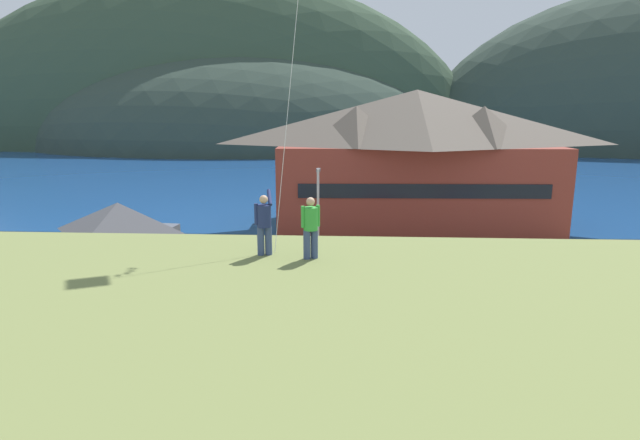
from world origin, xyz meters
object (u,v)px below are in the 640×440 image
at_px(storage_shed_near_lot, 121,245).
at_px(parked_car_lone_by_shed, 318,263).
at_px(parked_car_back_row_left, 568,274).
at_px(parking_light_pole, 318,208).
at_px(wharf_dock, 336,196).
at_px(parked_car_front_row_silver, 235,307).
at_px(parked_car_mid_row_far, 448,305).
at_px(parked_car_mid_row_near, 416,267).
at_px(person_kite_flyer, 264,222).
at_px(parked_car_mid_row_center, 230,262).
at_px(person_companion, 311,226).
at_px(moored_boat_wharfside, 306,190).
at_px(harbor_lodge, 415,156).

xyz_separation_m(storage_shed_near_lot, parked_car_lone_by_shed, (10.83, 2.28, -1.54)).
distance_m(parked_car_back_row_left, parking_light_pole, 15.21).
xyz_separation_m(wharf_dock, parked_car_front_row_silver, (-3.88, -35.53, 0.71)).
distance_m(parked_car_mid_row_far, parked_car_back_row_left, 9.05).
relative_size(parked_car_mid_row_near, parked_car_lone_by_shed, 1.02).
height_order(parked_car_mid_row_near, parked_car_front_row_silver, same).
bearing_deg(person_kite_flyer, parked_car_mid_row_center, 107.06).
height_order(parked_car_lone_by_shed, person_kite_flyer, person_kite_flyer).
bearing_deg(parking_light_pole, parked_car_mid_row_center, -144.41).
height_order(wharf_dock, parked_car_front_row_silver, parked_car_front_row_silver).
bearing_deg(parked_car_lone_by_shed, parked_car_mid_row_far, -44.47).
bearing_deg(storage_shed_near_lot, person_companion, -48.53).
relative_size(parked_car_mid_row_near, parked_car_back_row_left, 1.01).
bearing_deg(moored_boat_wharfside, storage_shed_near_lot, -103.50).
bearing_deg(harbor_lodge, parked_car_back_row_left, -67.57).
relative_size(moored_boat_wharfside, parked_car_front_row_silver, 1.69).
xyz_separation_m(person_kite_flyer, person_companion, (1.35, -0.30, -0.02)).
height_order(parked_car_front_row_silver, person_kite_flyer, person_kite_flyer).
bearing_deg(parked_car_back_row_left, moored_boat_wharfside, 118.56).
height_order(person_kite_flyer, person_companion, person_kite_flyer).
bearing_deg(wharf_dock, storage_shed_near_lot, -110.14).
bearing_deg(person_companion, parked_car_mid_row_near, 71.27).
bearing_deg(parking_light_pole, parked_car_mid_row_far, -56.19).
bearing_deg(storage_shed_near_lot, moored_boat_wharfside, 76.50).
bearing_deg(parked_car_back_row_left, parked_car_mid_row_far, -146.40).
bearing_deg(parked_car_lone_by_shed, parked_car_mid_row_center, -179.45).
bearing_deg(parked_car_mid_row_far, harbor_lodge, 87.41).
distance_m(harbor_lodge, parked_car_mid_row_near, 16.01).
height_order(wharf_dock, parking_light_pole, parking_light_pole).
relative_size(parking_light_pole, person_companion, 3.54).
bearing_deg(person_companion, storage_shed_near_lot, 131.47).
distance_m(parked_car_mid_row_far, person_kite_flyer, 12.63).
bearing_deg(parked_car_mid_row_far, parked_car_front_row_silver, -175.48).
relative_size(harbor_lodge, parked_car_lone_by_shed, 5.72).
bearing_deg(person_kite_flyer, harbor_lodge, 74.83).
xyz_separation_m(parked_car_lone_by_shed, person_kite_flyer, (-0.65, -15.02, 5.79)).
relative_size(parked_car_mid_row_far, person_companion, 2.49).
xyz_separation_m(harbor_lodge, wharf_dock, (-6.95, 13.79, -5.82)).
bearing_deg(parking_light_pole, wharf_dock, 88.56).
height_order(moored_boat_wharfside, parked_car_back_row_left, moored_boat_wharfside).
relative_size(parked_car_lone_by_shed, parking_light_pole, 0.69).
distance_m(moored_boat_wharfside, parked_car_lone_by_shed, 30.17).
xyz_separation_m(storage_shed_near_lot, parked_car_mid_row_near, (16.56, 1.84, -1.54)).
relative_size(parked_car_back_row_left, parking_light_pole, 0.70).
xyz_separation_m(wharf_dock, parked_car_mid_row_near, (5.30, -28.87, 0.71)).
distance_m(parked_car_mid_row_far, person_companion, 12.14).
xyz_separation_m(wharf_dock, parked_car_mid_row_far, (6.00, -34.75, 0.71)).
height_order(parked_car_mid_row_near, parking_light_pole, parking_light_pole).
distance_m(harbor_lodge, parked_car_lone_by_shed, 17.18).
distance_m(harbor_lodge, parking_light_pole, 13.64).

